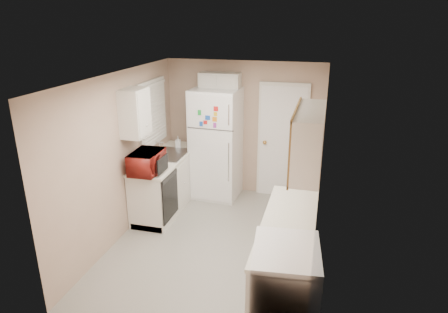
# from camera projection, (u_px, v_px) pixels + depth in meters

# --- Properties ---
(floor) EXTENTS (3.80, 3.80, 0.00)m
(floor) POSITION_uv_depth(u_px,v_px,m) (215.00, 242.00, 5.82)
(floor) COLOR #ADABA3
(floor) RESTS_ON ground
(ceiling) EXTENTS (3.80, 3.80, 0.00)m
(ceiling) POSITION_uv_depth(u_px,v_px,m) (214.00, 76.00, 5.02)
(ceiling) COLOR white
(ceiling) RESTS_ON floor
(wall_left) EXTENTS (3.80, 3.80, 0.00)m
(wall_left) POSITION_uv_depth(u_px,v_px,m) (122.00, 156.00, 5.76)
(wall_left) COLOR tan
(wall_left) RESTS_ON floor
(wall_right) EXTENTS (3.80, 3.80, 0.00)m
(wall_right) POSITION_uv_depth(u_px,v_px,m) (320.00, 175.00, 5.09)
(wall_right) COLOR tan
(wall_right) RESTS_ON floor
(wall_back) EXTENTS (2.80, 2.80, 0.00)m
(wall_back) POSITION_uv_depth(u_px,v_px,m) (244.00, 129.00, 7.15)
(wall_back) COLOR tan
(wall_back) RESTS_ON floor
(wall_front) EXTENTS (2.80, 2.80, 0.00)m
(wall_front) POSITION_uv_depth(u_px,v_px,m) (158.00, 235.00, 3.69)
(wall_front) COLOR tan
(wall_front) RESTS_ON floor
(left_counter) EXTENTS (0.60, 1.80, 0.90)m
(left_counter) POSITION_uv_depth(u_px,v_px,m) (167.00, 182.00, 6.76)
(left_counter) COLOR silver
(left_counter) RESTS_ON floor
(dishwasher) EXTENTS (0.03, 0.58, 0.72)m
(dishwasher) POSITION_uv_depth(u_px,v_px,m) (170.00, 197.00, 6.13)
(dishwasher) COLOR black
(dishwasher) RESTS_ON floor
(sink) EXTENTS (0.54, 0.74, 0.16)m
(sink) POSITION_uv_depth(u_px,v_px,m) (170.00, 157.00, 6.76)
(sink) COLOR gray
(sink) RESTS_ON left_counter
(microwave) EXTENTS (0.60, 0.34, 0.39)m
(microwave) POSITION_uv_depth(u_px,v_px,m) (147.00, 163.00, 5.92)
(microwave) COLOR maroon
(microwave) RESTS_ON left_counter
(soap_bottle) EXTENTS (0.11, 0.11, 0.20)m
(soap_bottle) POSITION_uv_depth(u_px,v_px,m) (178.00, 142.00, 7.07)
(soap_bottle) COLOR silver
(soap_bottle) RESTS_ON left_counter
(window_blinds) EXTENTS (0.10, 0.98, 1.08)m
(window_blinds) POSITION_uv_depth(u_px,v_px,m) (153.00, 113.00, 6.57)
(window_blinds) COLOR silver
(window_blinds) RESTS_ON wall_left
(upper_cabinet_left) EXTENTS (0.30, 0.45, 0.70)m
(upper_cabinet_left) POSITION_uv_depth(u_px,v_px,m) (135.00, 113.00, 5.72)
(upper_cabinet_left) COLOR silver
(upper_cabinet_left) RESTS_ON wall_left
(refrigerator) EXTENTS (0.84, 0.82, 1.95)m
(refrigerator) POSITION_uv_depth(u_px,v_px,m) (217.00, 143.00, 7.06)
(refrigerator) COLOR white
(refrigerator) RESTS_ON floor
(cabinet_over_fridge) EXTENTS (0.70, 0.30, 0.40)m
(cabinet_over_fridge) POSITION_uv_depth(u_px,v_px,m) (220.00, 84.00, 6.84)
(cabinet_over_fridge) COLOR silver
(cabinet_over_fridge) RESTS_ON wall_back
(interior_door) EXTENTS (0.86, 0.06, 2.08)m
(interior_door) POSITION_uv_depth(u_px,v_px,m) (282.00, 142.00, 7.01)
(interior_door) COLOR white
(interior_door) RESTS_ON floor
(right_counter) EXTENTS (0.60, 2.00, 0.90)m
(right_counter) POSITION_uv_depth(u_px,v_px,m) (286.00, 256.00, 4.68)
(right_counter) COLOR silver
(right_counter) RESTS_ON floor
(stove) EXTENTS (0.73, 0.86, 0.98)m
(stove) POSITION_uv_depth(u_px,v_px,m) (284.00, 289.00, 4.06)
(stove) COLOR white
(stove) RESTS_ON floor
(upper_cabinet_right) EXTENTS (0.30, 1.20, 0.70)m
(upper_cabinet_right) POSITION_uv_depth(u_px,v_px,m) (309.00, 140.00, 4.47)
(upper_cabinet_right) COLOR silver
(upper_cabinet_right) RESTS_ON wall_right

